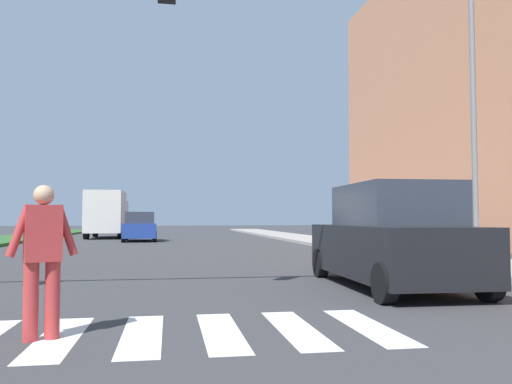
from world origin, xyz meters
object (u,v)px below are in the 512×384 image
(street_lamp_right, at_px, (470,91))
(truck_box_delivery, at_px, (107,214))
(sedan_midblock, at_px, (140,228))
(pedestrian_performer, at_px, (43,254))
(suv_crossing, at_px, (391,239))

(street_lamp_right, distance_m, truck_box_delivery, 26.81)
(truck_box_delivery, bearing_deg, street_lamp_right, -63.89)
(street_lamp_right, xyz_separation_m, sedan_midblock, (-9.30, 18.73, -3.81))
(street_lamp_right, xyz_separation_m, pedestrian_performer, (-8.99, -6.05, -3.66))
(suv_crossing, relative_size, truck_box_delivery, 0.75)
(pedestrian_performer, relative_size, suv_crossing, 0.36)
(suv_crossing, bearing_deg, street_lamp_right, 38.20)
(street_lamp_right, bearing_deg, truck_box_delivery, 116.11)
(sedan_midblock, bearing_deg, truck_box_delivery, 115.08)
(street_lamp_right, xyz_separation_m, suv_crossing, (-3.42, -2.69, -3.66))
(sedan_midblock, bearing_deg, pedestrian_performer, -89.30)
(street_lamp_right, relative_size, sedan_midblock, 1.82)
(suv_crossing, xyz_separation_m, sedan_midblock, (-5.87, 21.42, -0.15))
(street_lamp_right, relative_size, truck_box_delivery, 1.21)
(suv_crossing, bearing_deg, truck_box_delivery, 107.33)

